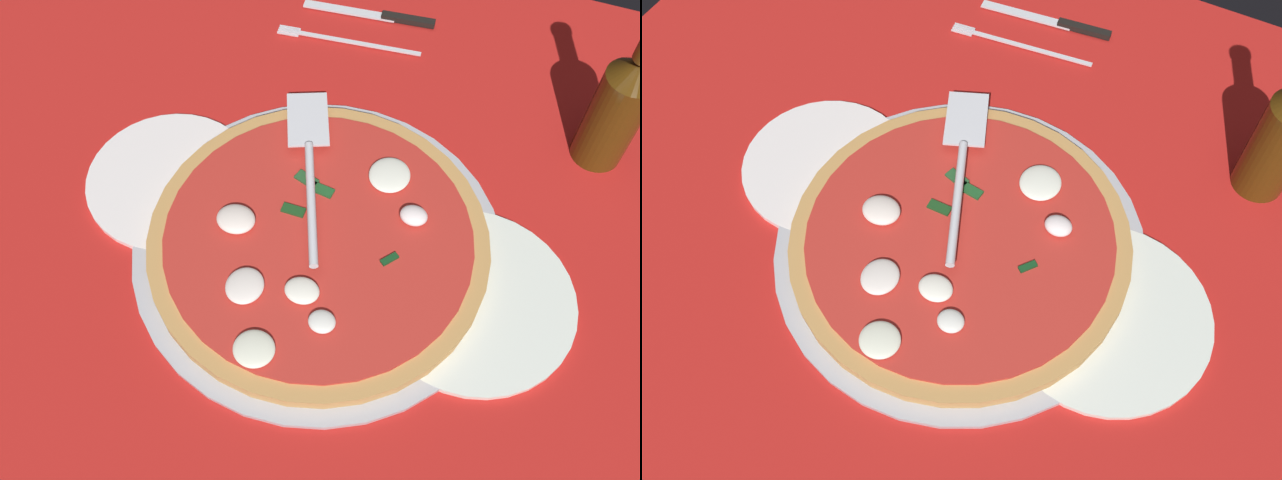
{
  "view_description": "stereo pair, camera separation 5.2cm",
  "coord_description": "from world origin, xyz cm",
  "views": [
    {
      "loc": [
        14.69,
        -33.28,
        69.5
      ],
      "look_at": [
        0.2,
        5.01,
        2.08
      ],
      "focal_mm": 39.91,
      "sensor_mm": 36.0,
      "label": 1
    },
    {
      "loc": [
        19.46,
        -31.12,
        69.5
      ],
      "look_at": [
        0.2,
        5.01,
        2.08
      ],
      "focal_mm": 39.91,
      "sensor_mm": 36.0,
      "label": 2
    }
  ],
  "objects": [
    {
      "name": "ground_plane",
      "position": [
        0.0,
        0.0,
        -0.4
      ],
      "size": [
        114.74,
        114.74,
        0.8
      ],
      "primitive_type": "cube",
      "color": "red"
    },
    {
      "name": "checker_pattern",
      "position": [
        0.0,
        0.0,
        0.05
      ],
      "size": [
        114.74,
        114.74,
        0.1
      ],
      "color": "white",
      "rests_on": "ground_plane"
    },
    {
      "name": "pizza_pan",
      "position": [
        0.2,
        5.01,
        0.59
      ],
      "size": [
        41.67,
        41.67,
        0.98
      ],
      "primitive_type": "cylinder",
      "color": "#ADB1BA",
      "rests_on": "ground_plane"
    },
    {
      "name": "dinner_plate_left",
      "position": [
        -19.76,
        7.37,
        0.6
      ],
      "size": [
        20.03,
        20.03,
        1.0
      ],
      "primitive_type": "cylinder",
      "color": "white",
      "rests_on": "ground_plane"
    },
    {
      "name": "dinner_plate_right",
      "position": [
        17.83,
        4.68,
        0.6
      ],
      "size": [
        22.45,
        22.45,
        1.0
      ],
      "primitive_type": "cylinder",
      "color": "white",
      "rests_on": "ground_plane"
    },
    {
      "name": "pizza",
      "position": [
        0.17,
        4.91,
        2.03
      ],
      "size": [
        37.97,
        37.97,
        3.2
      ],
      "color": "tan",
      "rests_on": "pizza_pan"
    },
    {
      "name": "pizza_server",
      "position": [
        -3.88,
        12.48,
        4.63
      ],
      "size": [
        12.25,
        23.63,
        1.0
      ],
      "rotation": [
        0.0,
        0.0,
        1.97
      ],
      "color": "silver",
      "rests_on": "pizza"
    },
    {
      "name": "place_setting_far",
      "position": [
        -6.34,
        40.01,
        0.45
      ],
      "size": [
        22.06,
        15.42,
        1.4
      ],
      "rotation": [
        0.0,
        0.0,
        3.26
      ],
      "color": "white",
      "rests_on": "ground_plane"
    },
    {
      "name": "beer_bottle",
      "position": [
        27.01,
        29.65,
        8.82
      ],
      "size": [
        6.13,
        6.13,
        22.15
      ],
      "color": "#472C0B",
      "rests_on": "ground_plane"
    }
  ]
}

